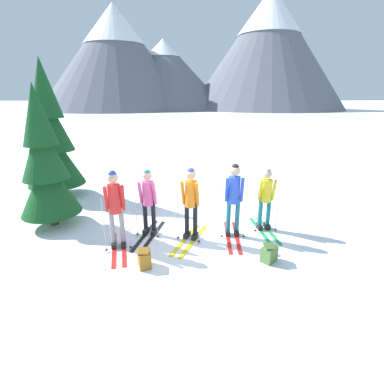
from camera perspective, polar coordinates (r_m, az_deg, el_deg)
ground_plane at (r=7.22m, az=0.45°, el=-9.19°), size 400.00×400.00×0.00m
skier_in_red at (r=6.61m, az=-15.05°, el=-2.70°), size 0.62×1.63×1.85m
skier_in_pink at (r=7.12m, az=-8.69°, el=-1.63°), size 0.74×1.76×1.71m
skier_in_orange at (r=6.80m, az=-0.24°, el=-1.79°), size 0.99×1.73×1.80m
skier_in_blue at (r=7.02m, az=8.34°, el=-0.93°), size 0.61×1.72×1.86m
skier_in_yellow at (r=7.56m, az=14.48°, el=-1.05°), size 0.61×1.64×1.66m
pine_tree_near at (r=8.32m, az=-27.26°, el=4.90°), size 1.53×1.53×3.69m
pine_tree_mid at (r=10.77m, az=-26.36°, el=9.85°), size 1.88×1.88×4.54m
backpack_on_snow_front at (r=6.13m, az=-9.48°, el=-12.97°), size 0.32×0.38×0.38m
backpack_on_snow_beside at (r=6.43m, az=15.12°, el=-11.76°), size 0.40×0.39×0.38m
mountain_ridge_distant at (r=77.80m, az=0.60°, el=25.36°), size 75.36×39.10×27.54m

